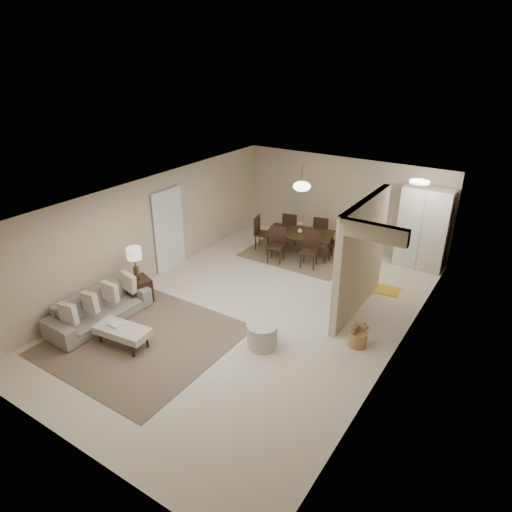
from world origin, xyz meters
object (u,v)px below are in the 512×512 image
Objects in this scene: ottoman_bench at (122,331)px; dining_table at (299,243)px; round_pouf at (262,336)px; side_table at (139,290)px; wicker_basket at (358,339)px; pantry_cabinet at (423,229)px; sofa at (99,308)px.

ottoman_bench is 0.63× the size of dining_table.
ottoman_bench is 1.88× the size of round_pouf.
side_table reaches higher than ottoman_bench.
dining_table reaches higher than round_pouf.
side_table is 3.22m from round_pouf.
wicker_basket is at bearing 12.73° from side_table.
pantry_cabinet is at bearing 53.43° from ottoman_bench.
side_table is at bearing -125.54° from dining_table.
dining_table is at bearing 74.98° from ottoman_bench.
pantry_cabinet is 6.05× the size of wicker_basket.
sofa is at bearing -121.83° from dining_table.
sofa is 3.94× the size of side_table.
ottoman_bench is at bearing -147.32° from wicker_basket.
round_pouf is (3.27, 1.11, -0.08)m from sofa.
sofa is at bearing -127.47° from pantry_cabinet.
round_pouf reaches higher than wicker_basket.
dining_table is at bearing -161.32° from pantry_cabinet.
sofa is at bearing -161.17° from round_pouf.
sofa is 1.91× the size of ottoman_bench.
sofa is at bearing -156.19° from wicker_basket.
ottoman_bench is 1.66m from side_table.
round_pouf is at bearing 25.59° from ottoman_bench.
pantry_cabinet is 0.98× the size of sofa.
pantry_cabinet is 7.61m from ottoman_bench.
pantry_cabinet reaches higher than sofa.
side_table is at bearing 119.37° from ottoman_bench.
sofa is at bearing -92.75° from side_table.
dining_table is at bearing 66.99° from side_table.
side_table is 1.57× the size of wicker_basket.
round_pouf is 1.72× the size of wicker_basket.
pantry_cabinet is 3.21m from dining_table.
wicker_basket is (3.76, 2.41, -0.16)m from ottoman_bench.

